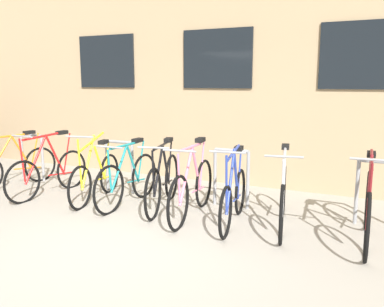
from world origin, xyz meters
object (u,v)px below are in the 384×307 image
bicycle_teal (128,179)px  bicycle_pink (192,189)px  bicycle_red (49,172)px  bicycle_yellow (96,177)px  bicycle_black (163,182)px  bicycle_blue (234,196)px  bicycle_maroon (368,208)px  bicycle_orange (14,166)px  bicycle_silver (283,197)px

bicycle_teal → bicycle_pink: bearing=-4.7°
bicycle_red → bicycle_yellow: size_ratio=1.07×
bicycle_black → bicycle_blue: size_ratio=1.07×
bicycle_red → bicycle_yellow: (0.89, 0.09, -0.01)m
bicycle_maroon → bicycle_yellow: size_ratio=1.12×
bicycle_maroon → bicycle_yellow: bicycle_yellow is taller
bicycle_maroon → bicycle_black: 2.79m
bicycle_red → bicycle_teal: bearing=3.9°
bicycle_pink → bicycle_orange: bearing=177.9°
bicycle_red → bicycle_teal: 1.50m
bicycle_black → bicycle_blue: bicycle_blue is taller
bicycle_yellow → bicycle_blue: bicycle_yellow is taller
bicycle_blue → bicycle_orange: bicycle_blue is taller
bicycle_maroon → bicycle_black: (-2.79, 0.14, -0.01)m
bicycle_pink → bicycle_red: bearing=-179.8°
bicycle_maroon → bicycle_blue: size_ratio=1.12×
bicycle_red → bicycle_blue: same height
bicycle_maroon → bicycle_teal: bicycle_maroon is taller
bicycle_red → bicycle_pink: (2.62, 0.01, 0.01)m
bicycle_teal → bicycle_orange: (-2.45, 0.04, -0.02)m
bicycle_yellow → bicycle_black: bicycle_yellow is taller
bicycle_teal → bicycle_pink: bicycle_pink is taller
bicycle_orange → bicycle_yellow: bearing=-1.6°
bicycle_silver → bicycle_yellow: bearing=-179.0°
bicycle_black → bicycle_red: bearing=-174.8°
bicycle_red → bicycle_orange: bearing=171.6°
bicycle_blue → bicycle_pink: bicycle_pink is taller
bicycle_teal → bicycle_orange: bicycle_teal is taller
bicycle_silver → bicycle_orange: bearing=-180.0°
bicycle_silver → bicycle_black: size_ratio=1.04×
bicycle_yellow → bicycle_red: bearing=-174.3°
bicycle_maroon → bicycle_pink: 2.23m
bicycle_yellow → bicycle_orange: 1.85m
bicycle_yellow → bicycle_silver: bicycle_yellow is taller
bicycle_red → bicycle_orange: bicycle_red is taller
bicycle_yellow → bicycle_pink: (1.72, -0.08, 0.02)m
bicycle_maroon → bicycle_yellow: (-3.95, 0.04, -0.03)m
bicycle_teal → bicycle_silver: 2.35m
bicycle_silver → bicycle_black: 1.79m
bicycle_maroon → bicycle_teal: bearing=179.1°
bicycle_orange → bicycle_pink: bearing=-2.1°
bicycle_red → bicycle_yellow: bicycle_yellow is taller
bicycle_teal → bicycle_yellow: bearing=-178.9°
bicycle_teal → bicycle_black: (0.56, 0.09, 0.01)m
bicycle_teal → bicycle_pink: 1.13m
bicycle_teal → bicycle_silver: size_ratio=0.95×
bicycle_red → bicycle_silver: size_ratio=0.97×
bicycle_yellow → bicycle_teal: (0.60, 0.01, 0.02)m
bicycle_blue → bicycle_red: bearing=179.3°
bicycle_teal → bicycle_maroon: bearing=-0.9°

